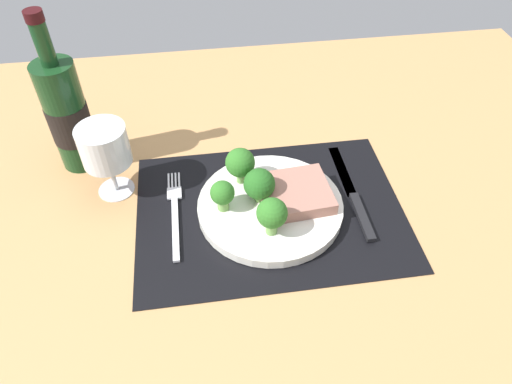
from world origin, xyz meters
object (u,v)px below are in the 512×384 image
Objects in this scene: knife at (354,197)px; wine_glass at (105,149)px; plate at (270,206)px; fork at (175,212)px; wine_bottle at (68,115)px; steak at (295,193)px.

knife is 41.13cm from wine_glass.
plate is 1.22× the size of fork.
knife is 1.77× the size of wine_glass.
wine_bottle is at bearing 157.20° from knife.
steak is at bearing 176.91° from knife.
plate is 37.09cm from wine_bottle.
steak is 40.00cm from wine_bottle.
knife is 0.82× the size of wine_bottle.
steak is 0.58× the size of fork.
plate reaches higher than knife.
wine_glass is at bearing 161.05° from plate.
plate reaches higher than fork.
wine_bottle reaches higher than knife.
plate is 27.74cm from wine_glass.
wine_bottle is at bearing 127.44° from wine_glass.
wine_glass reaches higher than steak.
plate is 14.31cm from knife.
wine_glass is at bearing 165.43° from knife.
fork is at bearing -36.43° from wine_glass.
wine_glass is (6.48, -8.47, -1.19)cm from wine_bottle.
steak is 0.40× the size of wine_bottle.
knife is at bearing -11.62° from wine_glass.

